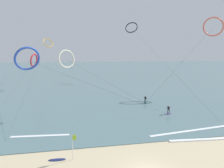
{
  "coord_description": "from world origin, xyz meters",
  "views": [
    {
      "loc": [
        -6.16,
        -15.21,
        11.84
      ],
      "look_at": [
        0.0,
        21.05,
        5.34
      ],
      "focal_mm": 29.38,
      "sensor_mm": 36.0,
      "label": 1
    }
  ],
  "objects": [
    {
      "name": "kite_charcoal",
      "position": [
        14.75,
        60.14,
        21.59
      ],
      "size": [
        6.01,
        52.05,
        23.97
      ],
      "rotation": [
        0.0,
        0.0,
        5.78
      ],
      "color": "black",
      "rests_on": "ground"
    },
    {
      "name": "surfer_teal",
      "position": [
        8.38,
        24.13,
        0.82
      ],
      "size": [
        1.4,
        0.72,
        1.7
      ],
      "rotation": [
        0.0,
        0.0,
        5.32
      ],
      "color": "teal",
      "rests_on": "ground"
    },
    {
      "name": "beach_flag",
      "position": [
        -7.22,
        3.86,
        1.97
      ],
      "size": [
        0.47,
        0.14,
        2.97
      ],
      "color": "silver",
      "rests_on": "ground"
    },
    {
      "name": "wave_crest_far",
      "position": [
        -12.15,
        10.39,
        0.06
      ],
      "size": [
        8.11,
        1.12,
        0.12
      ],
      "primitive_type": "cube",
      "rotation": [
        0.0,
        0.0,
        -0.08
      ],
      "color": "white",
      "rests_on": "ground"
    },
    {
      "name": "kite_ivory",
      "position": [
        -8.64,
        18.94,
        10.53
      ],
      "size": [
        18.62,
        6.51,
        12.26
      ],
      "rotation": [
        0.0,
        0.0,
        0.65
      ],
      "color": "silver",
      "rests_on": "ground"
    },
    {
      "name": "surfer_violet",
      "position": [
        10.09,
        16.02,
        0.82
      ],
      "size": [
        1.4,
        0.73,
        1.7
      ],
      "rotation": [
        0.0,
        0.0,
        2.41
      ],
      "color": "purple",
      "rests_on": "ground"
    },
    {
      "name": "wave_crest_mid",
      "position": [
        12.85,
        8.72,
        0.06
      ],
      "size": [
        19.47,
        2.72,
        0.12
      ],
      "primitive_type": "cube",
      "rotation": [
        0.0,
        0.0,
        0.11
      ],
      "color": "white",
      "rests_on": "ground"
    },
    {
      "name": "kite_coral",
      "position": [
        29.24,
        30.61,
        18.48
      ],
      "size": [
        23.55,
        8.14,
        21.15
      ],
      "rotation": [
        0.0,
        0.0,
        5.86
      ],
      "color": "#EA7260",
      "rests_on": "ground"
    },
    {
      "name": "sea_water",
      "position": [
        0.0,
        106.05,
        0.04
      ],
      "size": [
        400.0,
        200.0,
        0.08
      ],
      "primitive_type": "cube",
      "color": "slate",
      "rests_on": "ground"
    },
    {
      "name": "kite_crimson",
      "position": [
        -20.75,
        46.35,
        9.17
      ],
      "size": [
        2.14,
        37.83,
        11.33
      ],
      "rotation": [
        0.0,
        0.0,
        4.46
      ],
      "color": "red",
      "rests_on": "ground"
    },
    {
      "name": "surfboard_spare",
      "position": [
        -9.08,
        4.06,
        0.04
      ],
      "size": [
        1.92,
        0.59,
        0.2
      ],
      "color": "navy",
      "rests_on": "ground"
    },
    {
      "name": "kite_amber",
      "position": [
        -18.56,
        60.85,
        15.22
      ],
      "size": [
        4.57,
        53.82,
        17.06
      ],
      "rotation": [
        0.0,
        0.0,
        0.66
      ],
      "color": "orange",
      "rests_on": "ground"
    },
    {
      "name": "wave_crest_near",
      "position": [
        10.77,
        5.55,
        0.06
      ],
      "size": [
        11.18,
        1.25,
        0.12
      ],
      "primitive_type": "cube",
      "rotation": [
        0.0,
        0.0,
        -0.07
      ],
      "color": "white",
      "rests_on": "ground"
    },
    {
      "name": "kite_cobalt",
      "position": [
        -14.16,
        14.73,
        10.77
      ],
      "size": [
        26.32,
        3.33,
        12.66
      ],
      "rotation": [
        0.0,
        0.0,
        3.7
      ],
      "color": "#2647B7",
      "rests_on": "ground"
    }
  ]
}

